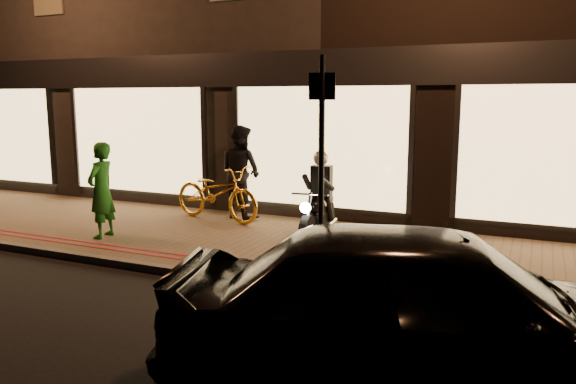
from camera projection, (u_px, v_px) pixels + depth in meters
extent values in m
plane|color=black|center=(216.00, 283.00, 7.87)|extent=(90.00, 90.00, 0.00)
cube|color=brown|center=(277.00, 246.00, 9.66)|extent=(50.00, 4.00, 0.12)
cube|color=#59544C|center=(218.00, 278.00, 7.91)|extent=(50.00, 0.14, 0.12)
cube|color=maroon|center=(232.00, 266.00, 8.26)|extent=(50.00, 0.06, 0.01)
cube|color=maroon|center=(238.00, 263.00, 8.44)|extent=(50.00, 0.06, 0.01)
cube|color=black|center=(200.00, 44.00, 17.70)|extent=(12.00, 10.00, 8.50)
cube|color=black|center=(319.00, 68.00, 10.90)|extent=(48.00, 0.12, 0.70)
cube|color=#EDC376|center=(1.00, 135.00, 14.81)|extent=(3.60, 0.06, 2.38)
cube|color=#EDC376|center=(137.00, 140.00, 12.98)|extent=(3.60, 0.06, 2.38)
cube|color=#EDC376|center=(319.00, 147.00, 11.15)|extent=(3.60, 0.06, 2.38)
cube|color=#EDC376|center=(571.00, 156.00, 9.32)|extent=(3.60, 0.06, 2.38)
cylinder|color=black|center=(307.00, 235.00, 8.81)|extent=(0.19, 0.65, 0.64)
cylinder|color=black|center=(327.00, 219.00, 10.02)|extent=(0.19, 0.65, 0.64)
cylinder|color=silver|center=(307.00, 235.00, 8.81)|extent=(0.15, 0.15, 0.14)
cylinder|color=silver|center=(327.00, 219.00, 10.02)|extent=(0.15, 0.15, 0.14)
cube|color=black|center=(319.00, 221.00, 9.45)|extent=(0.33, 0.72, 0.30)
ellipsoid|color=black|center=(317.00, 205.00, 9.28)|extent=(0.38, 0.54, 0.29)
cube|color=black|center=(323.00, 201.00, 9.68)|extent=(0.28, 0.57, 0.09)
cylinder|color=silver|center=(310.00, 194.00, 8.84)|extent=(0.60, 0.10, 0.03)
cylinder|color=silver|center=(308.00, 216.00, 8.80)|extent=(0.08, 0.33, 0.71)
sphere|color=white|center=(305.00, 208.00, 8.64)|extent=(0.19, 0.19, 0.17)
cylinder|color=silver|center=(332.00, 223.00, 9.85)|extent=(0.13, 0.55, 0.07)
cube|color=black|center=(322.00, 182.00, 9.50)|extent=(0.36, 0.25, 0.55)
sphere|color=#ACAFB3|center=(321.00, 158.00, 9.38)|extent=(0.29, 0.29, 0.26)
cylinder|color=black|center=(307.00, 182.00, 9.24)|extent=(0.23, 0.60, 0.34)
cylinder|color=black|center=(326.00, 183.00, 9.15)|extent=(0.11, 0.60, 0.34)
cylinder|color=black|center=(313.00, 208.00, 9.58)|extent=(0.22, 0.29, 0.46)
cylinder|color=black|center=(329.00, 209.00, 9.49)|extent=(0.17, 0.29, 0.46)
cylinder|color=black|center=(321.00, 170.00, 7.48)|extent=(0.09, 0.09, 3.00)
cube|color=black|center=(322.00, 86.00, 7.30)|extent=(0.35, 0.10, 0.35)
imported|color=gold|center=(217.00, 193.00, 11.31)|extent=(2.24, 1.15, 1.12)
imported|color=#1C691D|center=(101.00, 190.00, 9.86)|extent=(0.47, 0.66, 1.69)
imported|color=black|center=(241.00, 172.00, 11.48)|extent=(1.11, 0.98, 1.91)
imported|color=black|center=(433.00, 312.00, 4.74)|extent=(4.91, 2.99, 1.56)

